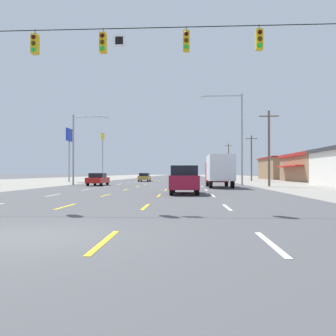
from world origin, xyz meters
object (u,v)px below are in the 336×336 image
object	(u,v)px
suv_inner_right_nearest	(184,179)
sedan_inner_left_midfar	(144,177)
sedan_far_left_mid	(98,179)
suv_inner_right_far	(187,175)
pole_sign_left_row_2	(103,145)
streetlight_right_row_0	(237,132)
pole_sign_left_row_1	(69,140)
streetlight_left_row_0	(77,143)
box_truck_far_right_near	(219,169)

from	to	relation	value
suv_inner_right_nearest	sedan_inner_left_midfar	world-z (taller)	suv_inner_right_nearest
sedan_far_left_mid	suv_inner_right_far	distance (m)	50.58
sedan_inner_left_midfar	pole_sign_left_row_2	size ratio (longest dim) A/B	0.44
sedan_far_left_mid	streetlight_right_row_0	distance (m)	17.42
suv_inner_right_far	pole_sign_left_row_1	world-z (taller)	pole_sign_left_row_1
sedan_far_left_mid	suv_inner_right_far	bearing A→B (deg)	77.97
sedan_far_left_mid	sedan_inner_left_midfar	distance (m)	19.23
sedan_far_left_mid	pole_sign_left_row_2	xyz separation A→B (m)	(-7.78, 33.96, 6.93)
streetlight_left_row_0	streetlight_right_row_0	xyz separation A→B (m)	(19.26, 0.00, 1.31)
sedan_inner_left_midfar	pole_sign_left_row_1	size ratio (longest dim) A/B	0.51
sedan_inner_left_midfar	streetlight_left_row_0	distance (m)	19.34
pole_sign_left_row_1	streetlight_left_row_0	world-z (taller)	pole_sign_left_row_1
box_truck_far_right_near	streetlight_right_row_0	world-z (taller)	streetlight_right_row_0
suv_inner_right_far	streetlight_left_row_0	xyz separation A→B (m)	(-13.35, -48.39, 4.03)
pole_sign_left_row_2	streetlight_right_row_0	world-z (taller)	streetlight_right_row_0
pole_sign_left_row_1	suv_inner_right_nearest	bearing A→B (deg)	-58.56
pole_sign_left_row_1	streetlight_left_row_0	bearing A→B (deg)	-67.40
streetlight_left_row_0	pole_sign_left_row_1	bearing A→B (deg)	112.60
suv_inner_right_nearest	streetlight_left_row_0	world-z (taller)	streetlight_left_row_0
sedan_far_left_mid	streetlight_right_row_0	size ratio (longest dim) A/B	0.41
suv_inner_right_nearest	sedan_far_left_mid	xyz separation A→B (m)	(-10.24, 15.63, -0.27)
pole_sign_left_row_1	pole_sign_left_row_2	size ratio (longest dim) A/B	0.86
suv_inner_right_nearest	pole_sign_left_row_2	size ratio (longest dim) A/B	0.48
suv_inner_right_far	suv_inner_right_nearest	bearing A→B (deg)	-90.27
suv_inner_right_nearest	pole_sign_left_row_1	bearing A→B (deg)	121.44
box_truck_far_right_near	pole_sign_left_row_1	xyz separation A→B (m)	(-22.55, 20.37, 5.01)
suv_inner_right_nearest	sedan_inner_left_midfar	size ratio (longest dim) A/B	1.09
box_truck_far_right_near	sedan_far_left_mid	world-z (taller)	box_truck_far_right_near
suv_inner_right_far	streetlight_left_row_0	bearing A→B (deg)	-105.42
suv_inner_right_nearest	streetlight_right_row_0	xyz separation A→B (m)	(6.22, 16.72, 5.33)
sedan_far_left_mid	suv_inner_right_nearest	bearing A→B (deg)	-56.78
box_truck_far_right_near	suv_inner_right_nearest	bearing A→B (deg)	-107.94
pole_sign_left_row_1	pole_sign_left_row_2	bearing A→B (deg)	86.76
box_truck_far_right_near	pole_sign_left_row_2	size ratio (longest dim) A/B	0.71
streetlight_right_row_0	streetlight_left_row_0	bearing A→B (deg)	-180.00
streetlight_left_row_0	sedan_inner_left_midfar	bearing A→B (deg)	71.36
sedan_inner_left_midfar	suv_inner_right_far	xyz separation A→B (m)	(7.32, 30.52, 0.27)
suv_inner_right_far	streetlight_left_row_0	distance (m)	50.36
sedan_inner_left_midfar	pole_sign_left_row_1	distance (m)	13.92
suv_inner_right_nearest	sedan_inner_left_midfar	xyz separation A→B (m)	(-7.01, 34.59, -0.27)
suv_inner_right_nearest	suv_inner_right_far	xyz separation A→B (m)	(0.31, 65.10, 0.00)
pole_sign_left_row_2	streetlight_left_row_0	world-z (taller)	pole_sign_left_row_2
suv_inner_right_far	pole_sign_left_row_2	world-z (taller)	pole_sign_left_row_2
suv_inner_right_nearest	pole_sign_left_row_1	distance (m)	36.99
sedan_far_left_mid	suv_inner_right_far	xyz separation A→B (m)	(10.55, 49.47, 0.27)
suv_inner_right_nearest	streetlight_right_row_0	size ratio (longest dim) A/B	0.45
suv_inner_right_far	pole_sign_left_row_2	distance (m)	24.91
box_truck_far_right_near	suv_inner_right_far	world-z (taller)	box_truck_far_right_near
sedan_inner_left_midfar	suv_inner_right_nearest	bearing A→B (deg)	-78.54
sedan_inner_left_midfar	streetlight_left_row_0	world-z (taller)	streetlight_left_row_0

